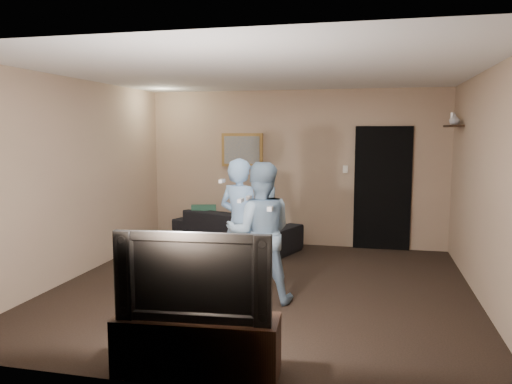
% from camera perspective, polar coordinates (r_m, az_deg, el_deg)
% --- Properties ---
extents(ground, '(5.00, 5.00, 0.00)m').
position_cam_1_polar(ground, '(6.24, 0.71, -10.90)').
color(ground, black).
rests_on(ground, ground).
extents(ceiling, '(5.00, 5.00, 0.04)m').
position_cam_1_polar(ceiling, '(5.99, 0.75, 13.53)').
color(ceiling, silver).
rests_on(ceiling, wall_back).
extents(wall_back, '(5.00, 0.04, 2.60)m').
position_cam_1_polar(wall_back, '(8.43, 4.40, 2.73)').
color(wall_back, tan).
rests_on(wall_back, ground).
extents(wall_front, '(5.00, 0.04, 2.60)m').
position_cam_1_polar(wall_front, '(3.60, -7.88, -2.88)').
color(wall_front, tan).
rests_on(wall_front, ground).
extents(wall_left, '(0.04, 5.00, 2.60)m').
position_cam_1_polar(wall_left, '(6.95, -19.83, 1.47)').
color(wall_left, tan).
rests_on(wall_left, ground).
extents(wall_right, '(0.04, 5.00, 2.60)m').
position_cam_1_polar(wall_right, '(5.96, 24.90, 0.40)').
color(wall_right, tan).
rests_on(wall_right, ground).
extents(sofa, '(2.26, 1.46, 0.61)m').
position_cam_1_polar(sofa, '(8.33, -2.29, -4.20)').
color(sofa, black).
rests_on(sofa, ground).
extents(throw_pillow, '(0.43, 0.24, 0.41)m').
position_cam_1_polar(throw_pillow, '(8.46, -5.99, -2.87)').
color(throw_pillow, '#184837').
rests_on(throw_pillow, sofa).
extents(painting_frame, '(0.72, 0.05, 0.57)m').
position_cam_1_polar(painting_frame, '(8.57, -1.59, 4.82)').
color(painting_frame, olive).
rests_on(painting_frame, wall_back).
extents(painting_canvas, '(0.62, 0.01, 0.47)m').
position_cam_1_polar(painting_canvas, '(8.54, -1.64, 4.82)').
color(painting_canvas, slate).
rests_on(painting_canvas, painting_frame).
extents(doorway, '(0.90, 0.06, 2.00)m').
position_cam_1_polar(doorway, '(8.33, 14.25, 0.41)').
color(doorway, black).
rests_on(doorway, ground).
extents(light_switch, '(0.08, 0.02, 0.12)m').
position_cam_1_polar(light_switch, '(8.31, 10.17, 2.58)').
color(light_switch, silver).
rests_on(light_switch, wall_back).
extents(wall_shelf, '(0.20, 0.60, 0.03)m').
position_cam_1_polar(wall_shelf, '(7.69, 21.64, 7.02)').
color(wall_shelf, black).
rests_on(wall_shelf, wall_right).
extents(shelf_vase, '(0.17, 0.17, 0.15)m').
position_cam_1_polar(shelf_vase, '(7.60, 21.77, 7.71)').
color(shelf_vase, '#BBBBC0').
rests_on(shelf_vase, wall_shelf).
extents(shelf_figurine, '(0.06, 0.06, 0.18)m').
position_cam_1_polar(shelf_figurine, '(7.83, 21.52, 7.78)').
color(shelf_figurine, silver).
rests_on(shelf_figurine, wall_shelf).
extents(tv_console, '(1.31, 0.52, 0.46)m').
position_cam_1_polar(tv_console, '(4.10, -6.74, -16.97)').
color(tv_console, black).
rests_on(tv_console, ground).
extents(television, '(1.21, 0.26, 0.69)m').
position_cam_1_polar(television, '(3.91, -6.86, -9.24)').
color(television, black).
rests_on(television, tv_console).
extents(wii_player_left, '(0.68, 0.57, 1.60)m').
position_cam_1_polar(wii_player_left, '(6.01, -1.78, -3.74)').
color(wii_player_left, '#7BA7D6').
rests_on(wii_player_left, ground).
extents(wii_player_right, '(0.88, 0.75, 1.58)m').
position_cam_1_polar(wii_player_right, '(5.58, 0.44, -4.65)').
color(wii_player_right, '#7E9EB7').
rests_on(wii_player_right, ground).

